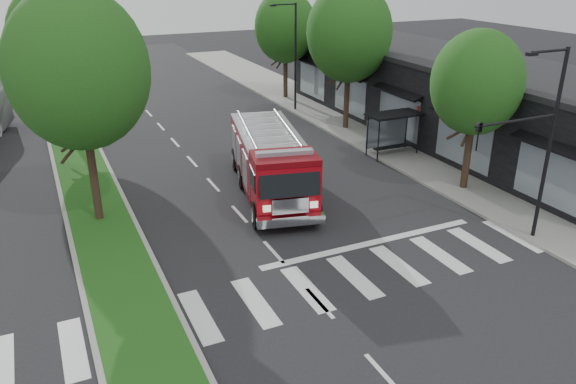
# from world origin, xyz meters

# --- Properties ---
(ground) EXTENTS (140.00, 140.00, 0.00)m
(ground) POSITION_xyz_m (0.00, 0.00, 0.00)
(ground) COLOR black
(ground) RESTS_ON ground
(sidewalk_right) EXTENTS (5.00, 80.00, 0.15)m
(sidewalk_right) POSITION_xyz_m (12.50, 10.00, 0.07)
(sidewalk_right) COLOR gray
(sidewalk_right) RESTS_ON ground
(median) EXTENTS (3.00, 50.00, 0.15)m
(median) POSITION_xyz_m (-6.00, 18.00, 0.08)
(median) COLOR gray
(median) RESTS_ON ground
(storefront_row) EXTENTS (8.00, 30.00, 5.00)m
(storefront_row) POSITION_xyz_m (17.00, 10.00, 2.50)
(storefront_row) COLOR black
(storefront_row) RESTS_ON ground
(bus_shelter) EXTENTS (3.20, 1.60, 2.61)m
(bus_shelter) POSITION_xyz_m (11.20, 8.15, 2.04)
(bus_shelter) COLOR black
(bus_shelter) RESTS_ON ground
(tree_right_near) EXTENTS (4.40, 4.40, 8.05)m
(tree_right_near) POSITION_xyz_m (11.50, 2.00, 5.51)
(tree_right_near) COLOR black
(tree_right_near) RESTS_ON ground
(tree_right_mid) EXTENTS (5.60, 5.60, 9.72)m
(tree_right_mid) POSITION_xyz_m (11.50, 14.00, 6.49)
(tree_right_mid) COLOR black
(tree_right_mid) RESTS_ON ground
(tree_right_far) EXTENTS (5.00, 5.00, 8.73)m
(tree_right_far) POSITION_xyz_m (11.50, 24.00, 5.84)
(tree_right_far) COLOR black
(tree_right_far) RESTS_ON ground
(tree_median_near) EXTENTS (5.80, 5.80, 10.16)m
(tree_median_near) POSITION_xyz_m (-6.00, 6.00, 6.81)
(tree_median_near) COLOR black
(tree_median_near) RESTS_ON ground
(tree_median_far) EXTENTS (5.60, 5.60, 9.72)m
(tree_median_far) POSITION_xyz_m (-6.00, 20.00, 6.49)
(tree_median_far) COLOR black
(tree_median_far) RESTS_ON ground
(streetlight_right_near) EXTENTS (4.08, 0.22, 8.00)m
(streetlight_right_near) POSITION_xyz_m (9.61, -3.50, 4.67)
(streetlight_right_near) COLOR black
(streetlight_right_near) RESTS_ON ground
(streetlight_right_far) EXTENTS (2.11, 0.20, 8.00)m
(streetlight_right_far) POSITION_xyz_m (10.35, 20.00, 4.48)
(streetlight_right_far) COLOR black
(streetlight_right_far) RESTS_ON ground
(fire_engine) EXTENTS (5.01, 10.19, 3.39)m
(fire_engine) POSITION_xyz_m (2.35, 5.74, 1.63)
(fire_engine) COLOR #64050B
(fire_engine) RESTS_ON ground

